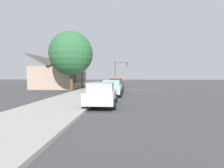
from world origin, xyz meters
TOP-DOWN VIEW (x-y plane):
  - ground_plane at (0.00, 0.00)m, footprint 120.00×120.00m
  - sidewalk_curb at (0.00, 5.60)m, footprint 60.00×4.20m
  - car_silver at (-13.86, 2.89)m, footprint 4.86×2.05m
  - car_seafoam at (-7.88, 2.62)m, footprint 4.49×2.03m
  - car_charcoal at (-1.77, 2.62)m, footprint 4.91×2.10m
  - car_cherry at (4.28, 2.77)m, footprint 4.46×2.10m
  - car_mustard at (9.96, 2.81)m, footprint 4.92×2.04m
  - storefront_building at (4.06, 11.98)m, footprint 10.84×6.57m
  - shade_tree at (-2.94, 8.24)m, footprint 5.54×5.54m
  - traffic_light_main at (13.99, 2.54)m, footprint 0.37×2.79m
  - utility_pole_wooden at (2.97, 8.20)m, footprint 1.80×0.24m
  - fire_hydrant_red at (7.43, 4.20)m, footprint 0.22×0.22m

SIDE VIEW (x-z plane):
  - ground_plane at x=0.00m, z-range 0.00..0.00m
  - sidewalk_curb at x=0.00m, z-range 0.00..0.16m
  - fire_hydrant_red at x=7.43m, z-range 0.14..0.85m
  - car_cherry at x=4.28m, z-range 0.02..1.61m
  - car_seafoam at x=-7.88m, z-range 0.02..1.61m
  - car_silver at x=-13.86m, z-range 0.02..1.61m
  - car_mustard at x=9.96m, z-range 0.02..1.61m
  - car_charcoal at x=-1.77m, z-range 0.02..1.61m
  - storefront_building at x=4.06m, z-range -0.75..4.39m
  - traffic_light_main at x=13.99m, z-range 0.89..6.09m
  - utility_pole_wooden at x=2.97m, z-range 0.18..7.68m
  - shade_tree at x=-2.94m, z-range 1.01..8.59m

